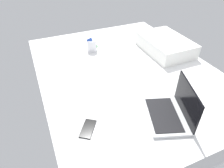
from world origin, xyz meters
TOP-DOWN VIEW (x-y plane):
  - bed_mattress at (0.00, 0.00)cm, footprint 180.00×140.00cm
  - laptop at (59.15, 0.93)cm, footprint 38.78×32.69cm
  - snack_cup at (-42.82, -15.42)cm, footprint 9.14×10.95cm
  - cell_phone at (48.41, -49.31)cm, footprint 15.37×13.58cm
  - pillow at (-14.35, 48.00)cm, footprint 52.00×36.00cm

SIDE VIEW (x-z plane):
  - bed_mattress at x=0.00cm, z-range 0.00..18.00cm
  - cell_phone at x=48.41cm, z-range 18.00..18.80cm
  - laptop at x=59.15cm, z-range 10.91..33.91cm
  - snack_cup at x=-42.82cm, z-range 16.85..30.85cm
  - pillow at x=-14.35cm, z-range 18.00..31.00cm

